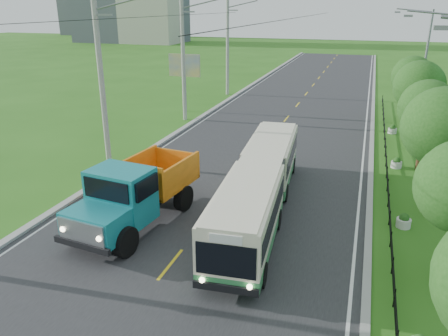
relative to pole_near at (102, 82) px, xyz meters
The scene contains 23 objects.
ground 13.24m from the pole_near, 47.45° to the right, with size 240.00×240.00×0.00m, color #2B6518.
road 14.67m from the pole_near, 53.09° to the left, with size 14.00×120.00×0.02m, color #28282B.
curb_left 12.14m from the pole_near, 84.48° to the left, with size 0.40×120.00×0.15m, color #9E9E99.
curb_right 19.60m from the pole_near, 35.52° to the left, with size 0.30×120.00×0.10m, color #9E9E99.
edge_line_left 12.22m from the pole_near, 81.66° to the left, with size 0.12×120.00×0.00m, color silver.
edge_line_right 19.21m from the pole_near, 36.41° to the left, with size 0.12×120.00×0.00m, color silver.
centre_dash 13.23m from the pole_near, 47.45° to the right, with size 0.12×2.20×0.00m, color yellow.
railing_right 17.68m from the pole_near, 17.09° to the left, with size 0.04×40.00×0.60m, color black.
pole_near is the anchor object (origin of this frame).
pole_mid 12.00m from the pole_near, 90.00° to the left, with size 3.51×0.32×10.00m.
pole_far 24.00m from the pole_near, 90.00° to the left, with size 3.51×0.32×10.00m.
tree_third 18.17m from the pole_near, ahead, with size 3.60×3.62×6.00m.
tree_fourth 18.89m from the pole_near, 15.84° to the left, with size 3.24×3.31×5.40m.
tree_fifth 21.31m from the pole_near, 31.59° to the left, with size 3.48×3.52×5.80m.
tree_back 24.98m from the pole_near, 43.41° to the left, with size 3.30×3.36×5.50m.
streetlight_mid 19.56m from the pole_near, 14.81° to the left, with size 3.02×0.20×9.07m.
streetlight_far 26.80m from the pole_near, 45.14° to the left, with size 3.02×0.20×9.07m.
planter_near 17.79m from the pole_near, 10.09° to the right, with size 0.64×0.64×0.67m.
planter_mid 18.23m from the pole_near, 16.52° to the left, with size 0.64×0.64×0.67m.
planter_far 21.83m from the pole_near, 37.63° to the left, with size 0.64×0.64×0.67m.
billboard_left 15.10m from the pole_near, 94.72° to the left, with size 3.00×0.20×5.20m.
bus 11.62m from the pole_near, 19.59° to the right, with size 3.30×13.89×2.66m.
dump_truck 9.08m from the pole_near, 49.62° to the right, with size 3.45×7.29×2.96m.
Camera 1 is at (6.41, -12.96, 9.30)m, focal length 35.00 mm.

